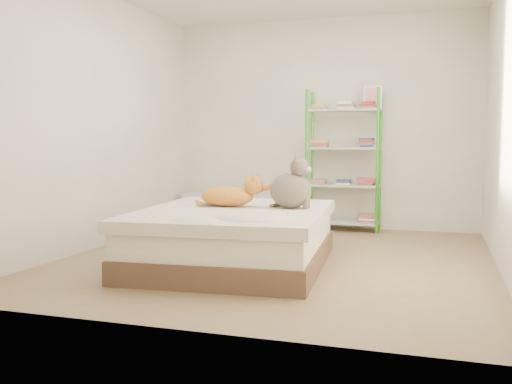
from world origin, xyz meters
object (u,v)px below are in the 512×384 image
at_px(grey_cat, 291,183).
at_px(shelf_unit, 344,161).
at_px(bed, 235,237).
at_px(orange_cat, 227,194).
at_px(cardboard_box, 289,228).
at_px(white_bin, 196,208).

height_order(grey_cat, shelf_unit, shelf_unit).
xyz_separation_m(bed, grey_cat, (0.45, 0.21, 0.47)).
bearing_deg(bed, orange_cat, 123.60).
height_order(shelf_unit, cardboard_box, shelf_unit).
relative_size(shelf_unit, white_bin, 4.37).
height_order(orange_cat, shelf_unit, shelf_unit).
bearing_deg(cardboard_box, grey_cat, -63.70).
bearing_deg(orange_cat, cardboard_box, 63.40).
distance_m(orange_cat, cardboard_box, 1.06).
xyz_separation_m(bed, white_bin, (-1.35, 2.24, -0.04)).
bearing_deg(shelf_unit, grey_cat, -93.91).
relative_size(grey_cat, shelf_unit, 0.26).
relative_size(grey_cat, white_bin, 1.12).
bearing_deg(shelf_unit, bed, -104.52).
relative_size(orange_cat, shelf_unit, 0.33).
bearing_deg(white_bin, shelf_unit, 0.92).
relative_size(bed, grey_cat, 4.61).
xyz_separation_m(shelf_unit, white_bin, (-1.94, -0.03, -0.64)).
height_order(bed, cardboard_box, bed).
bearing_deg(orange_cat, grey_cat, -1.22).
bearing_deg(grey_cat, white_bin, 37.67).
distance_m(grey_cat, shelf_unit, 2.07).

